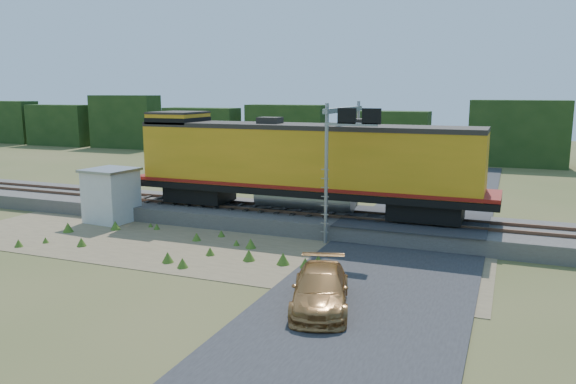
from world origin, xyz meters
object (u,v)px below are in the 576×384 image
at_px(signal_gantry, 347,135).
at_px(car, 320,289).
at_px(locomotive, 299,162).
at_px(shed, 111,195).

bearing_deg(signal_gantry, car, -78.46).
xyz_separation_m(locomotive, car, (4.75, -10.54, -2.79)).
height_order(locomotive, signal_gantry, signal_gantry).
relative_size(locomotive, signal_gantry, 2.96).
height_order(locomotive, shed, locomotive).
distance_m(locomotive, signal_gantry, 3.20).
distance_m(signal_gantry, car, 10.99).
bearing_deg(shed, locomotive, 20.75).
bearing_deg(signal_gantry, shed, -170.25).
distance_m(locomotive, car, 11.90).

